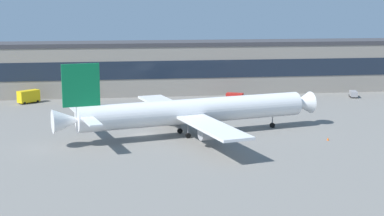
{
  "coord_description": "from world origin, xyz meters",
  "views": [
    {
      "loc": [
        -6.8,
        -116.13,
        27.02
      ],
      "look_at": [
        10.63,
        2.1,
        5.0
      ],
      "focal_mm": 52.78,
      "sensor_mm": 36.0,
      "label": 1
    }
  ],
  "objects": [
    {
      "name": "stair_truck",
      "position": [
        -29.09,
        43.15,
        1.98
      ],
      "size": [
        6.11,
        5.74,
        3.55
      ],
      "color": "yellow",
      "rests_on": "ground_plane"
    },
    {
      "name": "follow_me_car",
      "position": [
        64.19,
        39.16,
        1.09
      ],
      "size": [
        2.98,
        4.74,
        1.85
      ],
      "color": "gray",
      "rests_on": "ground_plane"
    },
    {
      "name": "belt_loader",
      "position": [
        -14.39,
        42.92,
        1.15
      ],
      "size": [
        4.03,
        6.7,
        1.95
      ],
      "color": "yellow",
      "rests_on": "ground_plane"
    },
    {
      "name": "ground_plane",
      "position": [
        0.0,
        0.0,
        0.0
      ],
      "size": [
        600.0,
        600.0,
        0.0
      ],
      "primitive_type": "plane",
      "color": "slate"
    },
    {
      "name": "pushback_tractor",
      "position": [
        28.96,
        41.04,
        1.05
      ],
      "size": [
        5.44,
        4.27,
        1.75
      ],
      "color": "red",
      "rests_on": "ground_plane"
    },
    {
      "name": "traffic_cone_0",
      "position": [
        36.46,
        -10.72,
        0.3
      ],
      "size": [
        0.48,
        0.48,
        0.6
      ],
      "primitive_type": "cone",
      "color": "#F2590C",
      "rests_on": "ground_plane"
    },
    {
      "name": "terminal_building",
      "position": [
        0.0,
        55.61,
        7.95
      ],
      "size": [
        189.77,
        14.88,
        15.85
      ],
      "color": "gray",
      "rests_on": "ground_plane"
    },
    {
      "name": "airliner",
      "position": [
        9.74,
        -2.12,
        5.09
      ],
      "size": [
        57.12,
        49.39,
        15.93
      ],
      "color": "white",
      "rests_on": "ground_plane"
    }
  ]
}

